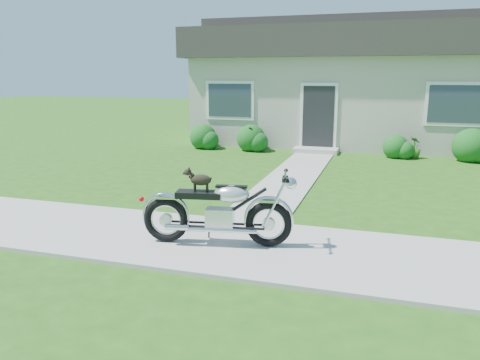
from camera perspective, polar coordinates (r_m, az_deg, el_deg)
name	(u,v)px	position (r m, az deg, el deg)	size (l,w,h in m)	color
ground	(332,256)	(6.66, 11.13, -9.07)	(80.00, 80.00, 0.00)	#235114
sidewalk	(332,255)	(6.65, 11.14, -8.91)	(24.00, 2.20, 0.04)	#9E9B93
walkway	(294,175)	(11.61, 6.58, 0.56)	(1.20, 8.00, 0.03)	#9E9B93
house	(372,83)	(18.17, 15.79, 11.34)	(12.60, 7.03, 4.50)	beige
shrub_row	(377,143)	(14.81, 16.31, 4.30)	(10.28, 1.04, 1.04)	#155219
potted_plant_left	(253,138)	(15.42, 1.62, 5.11)	(0.73, 0.63, 0.81)	#295115
potted_plant_right	(415,148)	(14.89, 20.52, 3.73)	(0.37, 0.37, 0.65)	#28661C
motorcycle_with_dog	(220,211)	(6.70, -2.48, -3.83)	(2.21, 0.71, 1.10)	black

